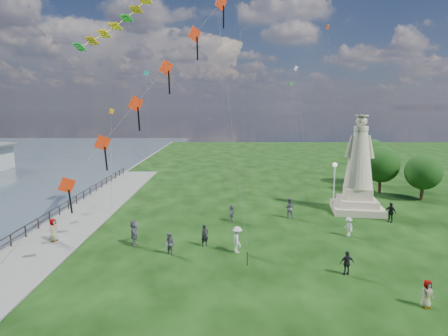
{
  "coord_description": "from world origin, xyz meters",
  "views": [
    {
      "loc": [
        -0.93,
        -19.59,
        9.94
      ],
      "look_at": [
        -1.0,
        8.0,
        5.5
      ],
      "focal_mm": 30.0,
      "sensor_mm": 36.0,
      "label": 1
    }
  ],
  "objects_px": {
    "person_5": "(134,233)",
    "person_11": "(232,213)",
    "statue": "(358,176)",
    "person_3": "(347,263)",
    "person_1": "(170,244)",
    "person_2": "(237,240)",
    "person_7": "(289,208)",
    "person_9": "(391,212)",
    "person_4": "(427,294)",
    "person_0": "(205,236)",
    "person_8": "(348,227)",
    "person_10": "(53,231)",
    "lamppost": "(334,176)"
  },
  "relations": [
    {
      "from": "lamppost",
      "to": "person_2",
      "type": "height_order",
      "value": "lamppost"
    },
    {
      "from": "person_2",
      "to": "person_8",
      "type": "height_order",
      "value": "person_2"
    },
    {
      "from": "person_8",
      "to": "person_9",
      "type": "height_order",
      "value": "person_9"
    },
    {
      "from": "person_5",
      "to": "person_10",
      "type": "distance_m",
      "value": 6.17
    },
    {
      "from": "person_11",
      "to": "person_5",
      "type": "bearing_deg",
      "value": -47.94
    },
    {
      "from": "person_1",
      "to": "person_11",
      "type": "height_order",
      "value": "person_1"
    },
    {
      "from": "person_0",
      "to": "person_9",
      "type": "xyz_separation_m",
      "value": [
        16.0,
        5.86,
        0.08
      ]
    },
    {
      "from": "person_3",
      "to": "person_4",
      "type": "distance_m",
      "value": 4.66
    },
    {
      "from": "lamppost",
      "to": "person_5",
      "type": "height_order",
      "value": "lamppost"
    },
    {
      "from": "person_1",
      "to": "person_5",
      "type": "height_order",
      "value": "person_5"
    },
    {
      "from": "person_9",
      "to": "person_4",
      "type": "bearing_deg",
      "value": -52.94
    },
    {
      "from": "statue",
      "to": "person_3",
      "type": "distance_m",
      "value": 15.33
    },
    {
      "from": "person_0",
      "to": "person_8",
      "type": "bearing_deg",
      "value": -19.6
    },
    {
      "from": "person_2",
      "to": "person_7",
      "type": "height_order",
      "value": "person_7"
    },
    {
      "from": "statue",
      "to": "person_2",
      "type": "relative_size",
      "value": 5.01
    },
    {
      "from": "person_2",
      "to": "person_8",
      "type": "bearing_deg",
      "value": -82.83
    },
    {
      "from": "person_8",
      "to": "person_9",
      "type": "distance_m",
      "value": 6.12
    },
    {
      "from": "statue",
      "to": "person_4",
      "type": "bearing_deg",
      "value": -89.48
    },
    {
      "from": "statue",
      "to": "person_3",
      "type": "relative_size",
      "value": 6.24
    },
    {
      "from": "person_5",
      "to": "person_2",
      "type": "bearing_deg",
      "value": -112.24
    },
    {
      "from": "person_8",
      "to": "person_10",
      "type": "xyz_separation_m",
      "value": [
        -22.45,
        -1.44,
        0.11
      ]
    },
    {
      "from": "person_7",
      "to": "person_8",
      "type": "relative_size",
      "value": 1.22
    },
    {
      "from": "lamppost",
      "to": "person_0",
      "type": "bearing_deg",
      "value": -141.85
    },
    {
      "from": "person_5",
      "to": "person_11",
      "type": "bearing_deg",
      "value": -62.81
    },
    {
      "from": "person_3",
      "to": "person_0",
      "type": "bearing_deg",
      "value": -34.29
    },
    {
      "from": "person_1",
      "to": "person_8",
      "type": "relative_size",
      "value": 1.02
    },
    {
      "from": "person_1",
      "to": "person_8",
      "type": "bearing_deg",
      "value": 42.36
    },
    {
      "from": "person_0",
      "to": "person_3",
      "type": "distance_m",
      "value": 9.96
    },
    {
      "from": "person_1",
      "to": "lamppost",
      "type": "bearing_deg",
      "value": 64.17
    },
    {
      "from": "person_8",
      "to": "person_10",
      "type": "relative_size",
      "value": 0.87
    },
    {
      "from": "person_8",
      "to": "person_10",
      "type": "height_order",
      "value": "person_10"
    },
    {
      "from": "person_5",
      "to": "person_7",
      "type": "distance_m",
      "value": 14.25
    },
    {
      "from": "person_2",
      "to": "statue",
      "type": "bearing_deg",
      "value": -62.35
    },
    {
      "from": "person_1",
      "to": "person_5",
      "type": "xyz_separation_m",
      "value": [
        -2.87,
        1.87,
        0.17
      ]
    },
    {
      "from": "person_5",
      "to": "person_11",
      "type": "distance_m",
      "value": 9.29
    },
    {
      "from": "person_1",
      "to": "person_8",
      "type": "height_order",
      "value": "person_1"
    },
    {
      "from": "person_2",
      "to": "person_8",
      "type": "distance_m",
      "value": 9.42
    },
    {
      "from": "statue",
      "to": "person_7",
      "type": "relative_size",
      "value": 4.98
    },
    {
      "from": "statue",
      "to": "person_5",
      "type": "xyz_separation_m",
      "value": [
        -19.44,
        -9.12,
        -2.56
      ]
    },
    {
      "from": "person_4",
      "to": "person_10",
      "type": "distance_m",
      "value": 24.69
    },
    {
      "from": "person_7",
      "to": "statue",
      "type": "bearing_deg",
      "value": -154.78
    },
    {
      "from": "person_0",
      "to": "person_2",
      "type": "height_order",
      "value": "person_2"
    },
    {
      "from": "person_5",
      "to": "person_9",
      "type": "bearing_deg",
      "value": -86.73
    },
    {
      "from": "statue",
      "to": "person_7",
      "type": "xyz_separation_m",
      "value": [
        -6.96,
        -2.24,
        -2.58
      ]
    },
    {
      "from": "lamppost",
      "to": "person_8",
      "type": "bearing_deg",
      "value": -96.78
    },
    {
      "from": "person_1",
      "to": "person_2",
      "type": "bearing_deg",
      "value": 32.23
    },
    {
      "from": "lamppost",
      "to": "statue",
      "type": "bearing_deg",
      "value": -1.4
    },
    {
      "from": "person_1",
      "to": "person_3",
      "type": "bearing_deg",
      "value": 11.04
    },
    {
      "from": "person_1",
      "to": "person_2",
      "type": "relative_size",
      "value": 0.84
    },
    {
      "from": "person_3",
      "to": "person_9",
      "type": "distance_m",
      "value": 12.79
    }
  ]
}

